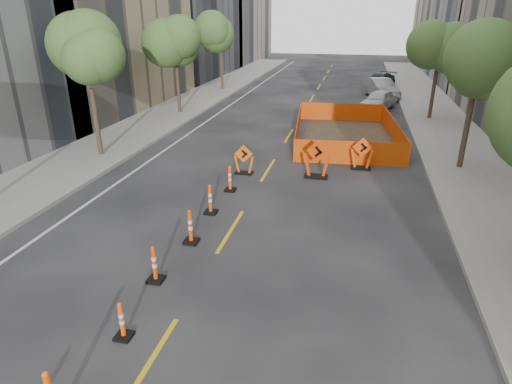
% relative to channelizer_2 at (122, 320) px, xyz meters
% --- Properties ---
extents(ground_plane, '(140.00, 140.00, 0.00)m').
position_rel_channelizer_2_xyz_m(ground_plane, '(0.88, 1.31, -0.46)').
color(ground_plane, black).
extents(sidewalk_left, '(4.00, 90.00, 0.15)m').
position_rel_channelizer_2_xyz_m(sidewalk_left, '(-8.12, 13.31, -0.38)').
color(sidewalk_left, gray).
rests_on(sidewalk_left, ground).
extents(sidewalk_right, '(4.00, 90.00, 0.15)m').
position_rel_channelizer_2_xyz_m(sidewalk_right, '(9.88, 13.31, -0.38)').
color(sidewalk_right, gray).
rests_on(sidewalk_right, ground).
extents(bld_left_d, '(12.00, 16.00, 14.00)m').
position_rel_channelizer_2_xyz_m(bld_left_d, '(-16.12, 40.51, 6.54)').
color(bld_left_d, '#4C4C51').
rests_on(bld_left_d, ground).
extents(bld_right_e, '(12.00, 14.00, 16.00)m').
position_rel_channelizer_2_xyz_m(bld_right_e, '(17.88, 59.91, 7.54)').
color(bld_right_e, tan).
rests_on(bld_right_e, ground).
extents(tree_l_b, '(2.80, 2.80, 5.95)m').
position_rel_channelizer_2_xyz_m(tree_l_b, '(-7.52, 11.31, 4.07)').
color(tree_l_b, '#382B1E').
rests_on(tree_l_b, ground).
extents(tree_l_c, '(2.80, 2.80, 5.95)m').
position_rel_channelizer_2_xyz_m(tree_l_c, '(-7.52, 21.31, 4.07)').
color(tree_l_c, '#382B1E').
rests_on(tree_l_c, ground).
extents(tree_l_d, '(2.80, 2.80, 5.95)m').
position_rel_channelizer_2_xyz_m(tree_l_d, '(-7.52, 31.31, 4.07)').
color(tree_l_d, '#382B1E').
rests_on(tree_l_d, ground).
extents(tree_r_b, '(2.80, 2.80, 5.95)m').
position_rel_channelizer_2_xyz_m(tree_r_b, '(9.28, 13.31, 4.07)').
color(tree_r_b, '#382B1E').
rests_on(tree_r_b, ground).
extents(tree_r_c, '(2.80, 2.80, 5.95)m').
position_rel_channelizer_2_xyz_m(tree_r_c, '(9.28, 23.31, 4.07)').
color(tree_r_c, '#382B1E').
rests_on(tree_r_c, ground).
extents(channelizer_2, '(0.36, 0.36, 0.92)m').
position_rel_channelizer_2_xyz_m(channelizer_2, '(0.00, 0.00, 0.00)').
color(channelizer_2, '#FB490A').
rests_on(channelizer_2, ground).
extents(channelizer_3, '(0.41, 0.41, 1.04)m').
position_rel_channelizer_2_xyz_m(channelizer_3, '(-0.25, 2.14, 0.06)').
color(channelizer_3, red).
rests_on(channelizer_3, ground).
extents(channelizer_4, '(0.44, 0.44, 1.11)m').
position_rel_channelizer_2_xyz_m(channelizer_4, '(-0.09, 4.27, 0.10)').
color(channelizer_4, '#D54408').
rests_on(channelizer_4, ground).
extents(channelizer_5, '(0.43, 0.43, 1.08)m').
position_rel_channelizer_2_xyz_m(channelizer_5, '(-0.18, 6.41, 0.08)').
color(channelizer_5, '#E14709').
rests_on(channelizer_5, ground).
extents(channelizer_6, '(0.42, 0.42, 1.06)m').
position_rel_channelizer_2_xyz_m(channelizer_6, '(-0.09, 8.55, 0.07)').
color(channelizer_6, '#FF4D0A').
rests_on(channelizer_6, ground).
extents(chevron_sign_left, '(0.99, 0.73, 1.32)m').
position_rel_channelizer_2_xyz_m(chevron_sign_left, '(-0.05, 10.58, 0.20)').
color(chevron_sign_left, '#DD5709').
rests_on(chevron_sign_left, ground).
extents(chevron_sign_center, '(1.26, 0.97, 1.67)m').
position_rel_channelizer_2_xyz_m(chevron_sign_center, '(3.09, 10.85, 0.37)').
color(chevron_sign_center, '#DA3E09').
rests_on(chevron_sign_center, ground).
extents(chevron_sign_right, '(1.02, 0.66, 1.47)m').
position_rel_channelizer_2_xyz_m(chevron_sign_right, '(4.95, 12.38, 0.28)').
color(chevron_sign_right, '#EB4709').
rests_on(chevron_sign_right, ground).
extents(safety_fence, '(6.10, 9.42, 1.12)m').
position_rel_channelizer_2_xyz_m(safety_fence, '(4.02, 17.38, 0.10)').
color(safety_fence, '#FC5A0D').
rests_on(safety_fence, ground).
extents(parked_car_near, '(3.06, 4.41, 1.39)m').
position_rel_channelizer_2_xyz_m(parked_car_near, '(6.08, 25.90, 0.24)').
color(parked_car_near, '#BBBBBD').
rests_on(parked_car_near, ground).
extents(parked_car_mid, '(3.15, 4.97, 1.55)m').
position_rel_channelizer_2_xyz_m(parked_car_mid, '(6.37, 30.90, 0.31)').
color(parked_car_mid, gray).
rests_on(parked_car_mid, ground).
extents(parked_car_far, '(3.58, 4.93, 1.33)m').
position_rel_channelizer_2_xyz_m(parked_car_far, '(6.43, 36.13, 0.20)').
color(parked_car_far, black).
rests_on(parked_car_far, ground).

